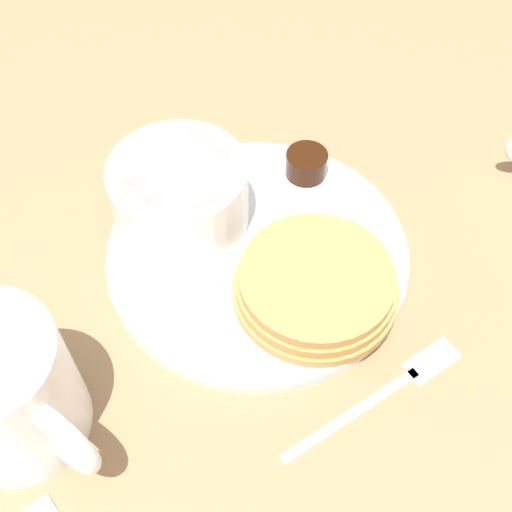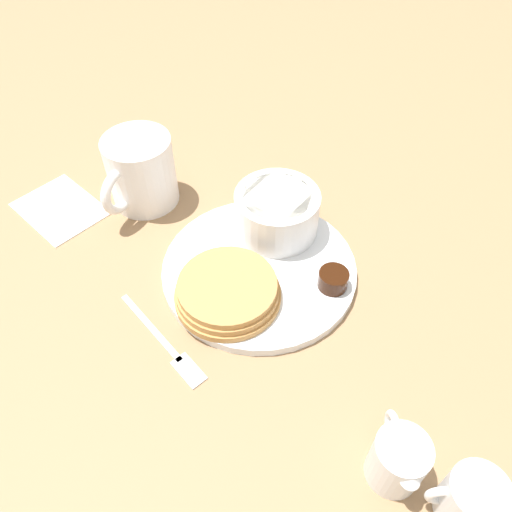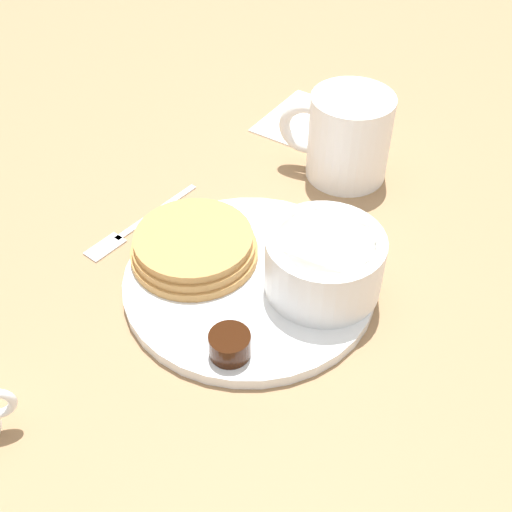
# 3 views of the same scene
# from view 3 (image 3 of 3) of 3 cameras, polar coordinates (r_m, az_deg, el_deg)

# --- Properties ---
(ground_plane) EXTENTS (4.00, 4.00, 0.00)m
(ground_plane) POSITION_cam_3_polar(r_m,az_deg,el_deg) (0.62, -0.58, -2.61)
(ground_plane) COLOR #93704C
(plate) EXTENTS (0.24, 0.24, 0.01)m
(plate) POSITION_cam_3_polar(r_m,az_deg,el_deg) (0.61, -0.58, -2.22)
(plate) COLOR white
(plate) RESTS_ON ground_plane
(pancake_stack) EXTENTS (0.12, 0.12, 0.03)m
(pancake_stack) POSITION_cam_3_polar(r_m,az_deg,el_deg) (0.62, -5.53, 0.88)
(pancake_stack) COLOR #B78447
(pancake_stack) RESTS_ON plate
(bowl) EXTENTS (0.11, 0.11, 0.06)m
(bowl) POSITION_cam_3_polar(r_m,az_deg,el_deg) (0.58, 6.07, -0.48)
(bowl) COLOR white
(bowl) RESTS_ON plate
(syrup_cup) EXTENTS (0.04, 0.04, 0.02)m
(syrup_cup) POSITION_cam_3_polar(r_m,az_deg,el_deg) (0.54, -2.34, -7.88)
(syrup_cup) COLOR black
(syrup_cup) RESTS_ON plate
(butter_ramekin) EXTENTS (0.04, 0.04, 0.04)m
(butter_ramekin) POSITION_cam_3_polar(r_m,az_deg,el_deg) (0.58, 7.58, -2.64)
(butter_ramekin) COLOR white
(butter_ramekin) RESTS_ON plate
(coffee_mug) EXTENTS (0.10, 0.12, 0.10)m
(coffee_mug) POSITION_cam_3_polar(r_m,az_deg,el_deg) (0.73, 8.06, 10.48)
(coffee_mug) COLOR white
(coffee_mug) RESTS_ON ground_plane
(fork) EXTENTS (0.15, 0.04, 0.00)m
(fork) POSITION_cam_3_polar(r_m,az_deg,el_deg) (0.69, -11.00, 2.43)
(fork) COLOR silver
(fork) RESTS_ON ground_plane
(napkin) EXTENTS (0.14, 0.12, 0.00)m
(napkin) POSITION_cam_3_polar(r_m,az_deg,el_deg) (0.85, 4.27, 12.02)
(napkin) COLOR white
(napkin) RESTS_ON ground_plane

